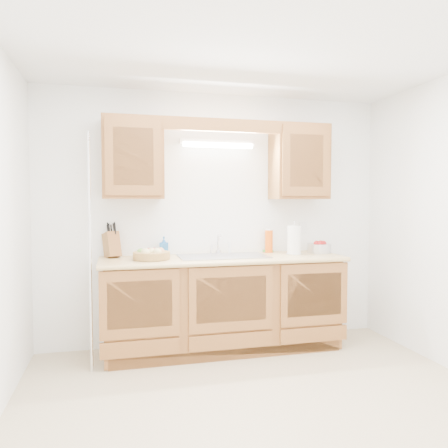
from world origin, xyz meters
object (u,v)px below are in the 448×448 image
object	(u,v)px
paper_towel	(294,240)
apple_bowl	(319,248)
fruit_basket	(151,254)
knife_block	(112,244)

from	to	relation	value
paper_towel	apple_bowl	bearing A→B (deg)	13.99
fruit_basket	apple_bowl	distance (m)	1.71
knife_block	apple_bowl	distance (m)	2.07
fruit_basket	paper_towel	size ratio (longest dim) A/B	1.20
fruit_basket	apple_bowl	bearing A→B (deg)	3.39
fruit_basket	apple_bowl	world-z (taller)	apple_bowl
fruit_basket	knife_block	size ratio (longest dim) A/B	1.17
fruit_basket	knife_block	xyz separation A→B (m)	(-0.35, 0.24, 0.08)
apple_bowl	paper_towel	bearing A→B (deg)	-166.01
paper_towel	knife_block	bearing A→B (deg)	173.10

